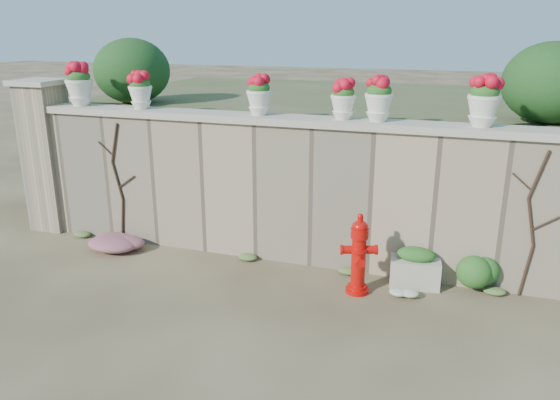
% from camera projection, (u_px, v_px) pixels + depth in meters
% --- Properties ---
extents(ground, '(80.00, 80.00, 0.00)m').
position_uv_depth(ground, '(240.00, 314.00, 6.52)').
color(ground, '#473723').
rests_on(ground, ground).
extents(stone_wall, '(8.00, 0.40, 2.00)m').
position_uv_depth(stone_wall, '(287.00, 193.00, 7.84)').
color(stone_wall, '#9D8669').
rests_on(stone_wall, ground).
extents(wall_cap, '(8.10, 0.52, 0.10)m').
position_uv_depth(wall_cap, '(287.00, 120.00, 7.52)').
color(wall_cap, '#BCB59F').
rests_on(wall_cap, stone_wall).
extents(gate_pillar, '(0.72, 0.72, 2.48)m').
position_uv_depth(gate_pillar, '(48.00, 155.00, 9.01)').
color(gate_pillar, '#9D8669').
rests_on(gate_pillar, ground).
extents(raised_fill, '(9.00, 6.00, 2.00)m').
position_uv_depth(raised_fill, '(336.00, 148.00, 10.73)').
color(raised_fill, '#384C23').
rests_on(raised_fill, ground).
extents(back_shrub_left, '(1.30, 1.30, 1.10)m').
position_uv_depth(back_shrub_left, '(132.00, 71.00, 9.42)').
color(back_shrub_left, '#143814').
rests_on(back_shrub_left, raised_fill).
extents(back_shrub_right, '(1.30, 1.30, 1.10)m').
position_uv_depth(back_shrub_right, '(551.00, 83.00, 7.43)').
color(back_shrub_right, '#143814').
rests_on(back_shrub_right, raised_fill).
extents(vine_left, '(0.60, 0.04, 1.91)m').
position_uv_depth(vine_left, '(118.00, 181.00, 8.45)').
color(vine_left, black).
rests_on(vine_left, ground).
extents(vine_right, '(0.60, 0.04, 1.91)m').
position_uv_depth(vine_right, '(532.00, 223.00, 6.67)').
color(vine_right, black).
rests_on(vine_right, ground).
extents(fire_hydrant, '(0.46, 0.33, 1.06)m').
position_uv_depth(fire_hydrant, '(359.00, 254.00, 6.90)').
color(fire_hydrant, '#C10B07').
rests_on(fire_hydrant, ground).
extents(planter_box, '(0.68, 0.44, 0.53)m').
position_uv_depth(planter_box, '(415.00, 268.00, 7.19)').
color(planter_box, '#BCB59F').
rests_on(planter_box, ground).
extents(green_shrub, '(0.68, 0.61, 0.64)m').
position_uv_depth(green_shrub, '(479.00, 268.00, 7.01)').
color(green_shrub, '#1E5119').
rests_on(green_shrub, ground).
extents(magenta_clump, '(1.00, 0.66, 0.27)m').
position_uv_depth(magenta_clump, '(112.00, 241.00, 8.40)').
color(magenta_clump, '#CC287F').
rests_on(magenta_clump, ground).
extents(white_flowers, '(0.44, 0.35, 0.16)m').
position_uv_depth(white_flowers, '(402.00, 291.00, 6.92)').
color(white_flowers, white).
rests_on(white_flowers, ground).
extents(urn_pot_0, '(0.41, 0.41, 0.65)m').
position_uv_depth(urn_pot_0, '(79.00, 85.00, 8.43)').
color(urn_pot_0, silver).
rests_on(urn_pot_0, wall_cap).
extents(urn_pot_1, '(0.35, 0.35, 0.55)m').
position_uv_depth(urn_pot_1, '(140.00, 91.00, 8.12)').
color(urn_pot_1, silver).
rests_on(urn_pot_1, wall_cap).
extents(urn_pot_2, '(0.35, 0.35, 0.55)m').
position_uv_depth(urn_pot_2, '(259.00, 95.00, 7.55)').
color(urn_pot_2, silver).
rests_on(urn_pot_2, wall_cap).
extents(urn_pot_3, '(0.33, 0.33, 0.52)m').
position_uv_depth(urn_pot_3, '(343.00, 100.00, 7.19)').
color(urn_pot_3, silver).
rests_on(urn_pot_3, wall_cap).
extents(urn_pot_4, '(0.37, 0.37, 0.58)m').
position_uv_depth(urn_pot_4, '(379.00, 99.00, 7.04)').
color(urn_pot_4, silver).
rests_on(urn_pot_4, wall_cap).
extents(urn_pot_5, '(0.40, 0.40, 0.62)m').
position_uv_depth(urn_pot_5, '(484.00, 102.00, 6.65)').
color(urn_pot_5, silver).
rests_on(urn_pot_5, wall_cap).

